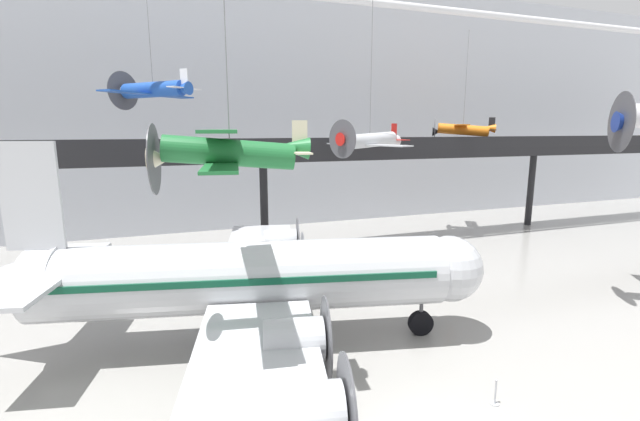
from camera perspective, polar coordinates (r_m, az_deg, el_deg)
The scene contains 8 objects.
hangar_back_wall at distance 47.93m, azimuth -10.46°, elevation 13.66°, with size 140.00×3.00×26.38m.
mezzanine_walkway at distance 36.66m, azimuth -7.30°, elevation 7.01°, with size 110.00×3.20×9.95m.
airliner_silver_main at distance 21.42m, azimuth -10.34°, elevation -8.85°, with size 24.79×28.64×10.18m.
suspended_plane_blue_trainer at distance 34.46m, azimuth -21.36°, elevation 14.73°, with size 6.79×6.84×8.18m.
suspended_plane_green_biplane at distance 15.84m, azimuth -12.07°, elevation 7.73°, with size 5.83×7.10×11.67m.
suspended_plane_silver_racer at distance 33.64m, azimuth 6.64°, elevation 9.24°, with size 6.73×7.82×11.53m.
suspended_plane_orange_highwing at distance 46.31m, azimuth 18.52°, elevation 10.24°, with size 6.31×6.92×11.07m.
stanchion_barrier at distance 19.62m, azimuth 22.31°, elevation -21.99°, with size 0.36×0.36×1.08m.
Camera 1 is at (-7.76, -10.73, 10.72)m, focal length 24.00 mm.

